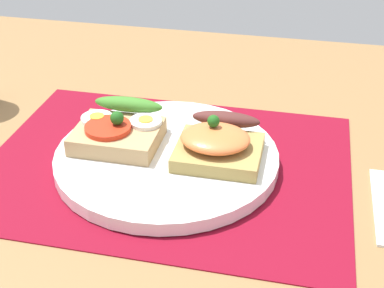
% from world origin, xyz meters
% --- Properties ---
extents(ground_plane, '(1.20, 0.90, 0.03)m').
position_xyz_m(ground_plane, '(0.00, 0.00, -0.02)').
color(ground_plane, olive).
extents(placemat, '(0.42, 0.32, 0.00)m').
position_xyz_m(placemat, '(0.00, 0.00, 0.00)').
color(placemat, maroon).
rests_on(placemat, ground_plane).
extents(plate, '(0.26, 0.26, 0.02)m').
position_xyz_m(plate, '(0.00, 0.00, 0.01)').
color(plate, white).
rests_on(plate, placemat).
extents(sandwich_egg_tomato, '(0.10, 0.10, 0.04)m').
position_xyz_m(sandwich_egg_tomato, '(-0.06, 0.01, 0.03)').
color(sandwich_egg_tomato, tan).
rests_on(sandwich_egg_tomato, plate).
extents(sandwich_salmon, '(0.10, 0.10, 0.05)m').
position_xyz_m(sandwich_salmon, '(0.06, 0.01, 0.04)').
color(sandwich_salmon, '#A48B4A').
rests_on(sandwich_salmon, plate).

